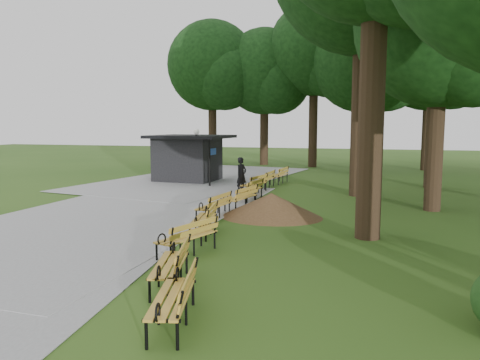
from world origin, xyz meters
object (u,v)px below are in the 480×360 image
(bench_2, at_px, (187,237))
(kiosk, at_px, (187,158))
(bench_1, at_px, (170,265))
(bench_8, at_px, (265,179))
(lawn_tree_1, at_px, (441,23))
(lamp_post, at_px, (197,144))
(person, at_px, (241,175))
(bench_4, at_px, (213,206))
(bench_7, at_px, (254,184))
(bench_3, at_px, (203,219))
(dirt_mound, at_px, (271,205))
(bench_5, at_px, (241,198))
(bench_0, at_px, (172,298))
(bench_9, at_px, (279,175))
(bench_6, at_px, (250,190))

(bench_2, bearing_deg, kiosk, -139.46)
(kiosk, xyz_separation_m, bench_1, (6.09, -15.91, -0.84))
(bench_8, height_order, lawn_tree_1, lawn_tree_1)
(lamp_post, height_order, bench_1, lamp_post)
(kiosk, bearing_deg, person, -35.45)
(person, relative_size, bench_2, 0.87)
(bench_1, distance_m, bench_2, 2.26)
(bench_4, xyz_separation_m, bench_8, (0.02, 7.80, 0.00))
(bench_4, bearing_deg, bench_7, -172.55)
(person, relative_size, bench_3, 0.87)
(bench_1, bearing_deg, bench_4, 176.95)
(bench_1, height_order, bench_2, same)
(dirt_mound, distance_m, bench_3, 3.29)
(bench_5, bearing_deg, bench_3, 12.21)
(bench_0, height_order, lawn_tree_1, lawn_tree_1)
(lamp_post, height_order, bench_0, lamp_post)
(lamp_post, height_order, bench_5, lamp_post)
(person, bearing_deg, bench_2, -145.74)
(bench_0, xyz_separation_m, bench_7, (-2.14, 13.93, 0.00))
(person, bearing_deg, bench_7, -76.52)
(kiosk, bearing_deg, bench_7, -32.53)
(lawn_tree_1, bearing_deg, bench_8, 149.95)
(lamp_post, distance_m, bench_4, 9.22)
(bench_8, xyz_separation_m, bench_9, (0.30, 2.06, 0.00))
(bench_2, relative_size, bench_3, 1.00)
(bench_8, bearing_deg, bench_2, 6.59)
(bench_2, xyz_separation_m, bench_8, (-0.76, 12.05, 0.00))
(bench_6, height_order, bench_8, same)
(bench_4, relative_size, bench_8, 1.00)
(person, xyz_separation_m, bench_1, (2.02, -12.49, -0.38))
(bench_0, height_order, bench_6, same)
(person, xyz_separation_m, bench_9, (1.03, 3.82, -0.38))
(lamp_post, xyz_separation_m, bench_8, (3.78, -0.45, -1.69))
(bench_6, bearing_deg, bench_9, -173.42)
(kiosk, distance_m, bench_6, 7.44)
(person, relative_size, bench_5, 0.87)
(bench_3, relative_size, bench_4, 1.00)
(bench_7, bearing_deg, bench_3, 16.13)
(bench_6, relative_size, bench_9, 1.00)
(dirt_mound, height_order, bench_9, bench_9)
(dirt_mound, relative_size, lawn_tree_1, 0.30)
(bench_4, height_order, bench_6, same)
(dirt_mound, height_order, bench_4, bench_4)
(bench_3, xyz_separation_m, bench_7, (-0.50, 8.07, 0.00))
(bench_2, height_order, bench_7, same)
(bench_7, distance_m, bench_8, 1.90)
(bench_0, relative_size, bench_2, 1.00)
(bench_7, height_order, bench_8, same)
(lamp_post, bearing_deg, bench_0, -70.29)
(bench_4, bearing_deg, bench_3, 18.00)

